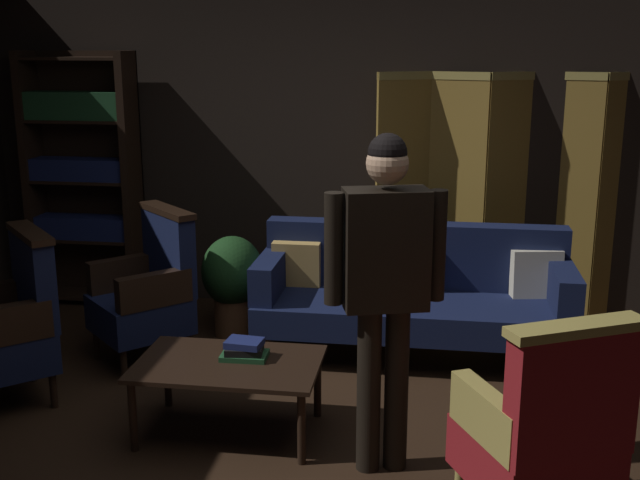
{
  "coord_description": "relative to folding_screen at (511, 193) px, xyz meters",
  "views": [
    {
      "loc": [
        0.68,
        -3.72,
        2.09
      ],
      "look_at": [
        0.0,
        0.8,
        0.95
      ],
      "focal_mm": 43.93,
      "sensor_mm": 36.0,
      "label": 1
    }
  ],
  "objects": [
    {
      "name": "back_wall",
      "position": [
        -1.26,
        0.1,
        0.41
      ],
      "size": [
        7.2,
        0.1,
        2.8
      ],
      "primitive_type": "cube",
      "color": "black",
      "rests_on": "ground_plane"
    },
    {
      "name": "coffee_table",
      "position": [
        -1.66,
        -2.23,
        -0.61
      ],
      "size": [
        1.0,
        0.64,
        0.42
      ],
      "color": "black",
      "rests_on": "ground_plane"
    },
    {
      "name": "armchair_wing_left",
      "position": [
        -2.46,
        -1.3,
        -0.5
      ],
      "size": [
        0.82,
        0.82,
        1.04
      ],
      "color": "black",
      "rests_on": "ground_plane"
    },
    {
      "name": "armchair_wing_right",
      "position": [
        -3.05,
        -2.03,
        -0.5
      ],
      "size": [
        0.82,
        0.82,
        1.04
      ],
      "color": "black",
      "rests_on": "ground_plane"
    },
    {
      "name": "book_black_cloth",
      "position": [
        -1.59,
        -2.17,
        -0.52
      ],
      "size": [
        0.22,
        0.17,
        0.04
      ],
      "primitive_type": "cube",
      "rotation": [
        0.0,
        0.0,
        0.1
      ],
      "color": "black",
      "rests_on": "book_green_cloth"
    },
    {
      "name": "armchair_gilt_accent",
      "position": [
        -0.08,
        -2.94,
        -0.5
      ],
      "size": [
        0.78,
        0.77,
        1.04
      ],
      "color": "tan",
      "rests_on": "ground_plane"
    },
    {
      "name": "velvet_couch",
      "position": [
        -0.71,
        -0.9,
        -0.53
      ],
      "size": [
        2.12,
        0.78,
        0.88
      ],
      "color": "black",
      "rests_on": "ground_plane"
    },
    {
      "name": "ground_plane",
      "position": [
        -1.26,
        -2.35,
        -0.99
      ],
      "size": [
        10.0,
        10.0,
        0.0
      ],
      "primitive_type": "plane",
      "color": "black"
    },
    {
      "name": "folding_screen",
      "position": [
        0.0,
        0.0,
        0.0
      ],
      "size": [
        2.09,
        0.43,
        1.9
      ],
      "color": "olive",
      "rests_on": "ground_plane"
    },
    {
      "name": "book_green_cloth",
      "position": [
        -1.59,
        -2.17,
        -0.55
      ],
      "size": [
        0.26,
        0.17,
        0.03
      ],
      "primitive_type": "cube",
      "rotation": [
        0.0,
        0.0,
        0.02
      ],
      "color": "#1E4C28",
      "rests_on": "coffee_table"
    },
    {
      "name": "book_navy_cloth",
      "position": [
        -1.59,
        -2.17,
        -0.48
      ],
      "size": [
        0.21,
        0.16,
        0.04
      ],
      "primitive_type": "cube",
      "rotation": [
        0.0,
        0.0,
        -0.1
      ],
      "color": "navy",
      "rests_on": "book_black_cloth"
    },
    {
      "name": "standing_figure",
      "position": [
        -0.8,
        -2.48,
        0.04
      ],
      "size": [
        0.57,
        0.31,
        1.7
      ],
      "color": "black",
      "rests_on": "ground_plane"
    },
    {
      "name": "potted_plant",
      "position": [
        -2.03,
        -0.74,
        -0.56
      ],
      "size": [
        0.45,
        0.45,
        0.74
      ],
      "color": "brown",
      "rests_on": "ground_plane"
    },
    {
      "name": "bookshelf",
      "position": [
        -3.41,
        -0.16,
        0.1
      ],
      "size": [
        0.9,
        0.32,
        2.05
      ],
      "color": "black",
      "rests_on": "ground_plane"
    }
  ]
}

